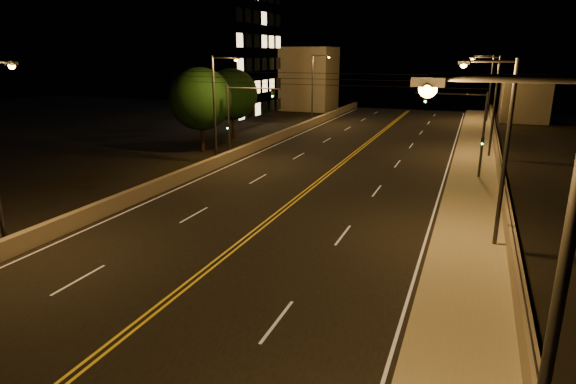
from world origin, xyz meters
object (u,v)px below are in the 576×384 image
(streetlight_2, at_px, (492,100))
(building_tower, at_px, (181,31))
(streetlight_0, at_px, (535,314))
(traffic_signal_right, at_px, (470,126))
(streetlight_3, at_px, (488,84))
(tree_1, at_px, (232,94))
(streetlight_1, at_px, (500,143))
(streetlight_5, at_px, (217,102))
(streetlight_6, at_px, (314,84))
(tree_0, at_px, (201,99))
(traffic_signal_left, at_px, (238,114))

(streetlight_2, distance_m, building_tower, 42.94)
(streetlight_0, height_order, traffic_signal_right, streetlight_0)
(streetlight_3, distance_m, tree_1, 34.56)
(tree_1, bearing_deg, traffic_signal_right, -23.01)
(streetlight_1, relative_size, streetlight_5, 1.00)
(streetlight_1, xyz_separation_m, building_tower, (-40.14, 35.79, 6.90))
(traffic_signal_right, relative_size, tree_1, 0.86)
(traffic_signal_right, height_order, tree_1, tree_1)
(streetlight_6, bearing_deg, streetlight_3, 21.63)
(streetlight_0, height_order, tree_0, streetlight_0)
(streetlight_5, distance_m, tree_0, 5.46)
(streetlight_3, bearing_deg, tree_0, -129.53)
(streetlight_2, xyz_separation_m, tree_1, (-26.43, 2.04, -0.40))
(streetlight_6, xyz_separation_m, building_tower, (-18.71, -2.21, 6.90))
(tree_1, bearing_deg, streetlight_2, -4.42)
(traffic_signal_right, bearing_deg, tree_0, 174.83)
(streetlight_5, xyz_separation_m, tree_1, (-5.00, 12.26, -0.40))
(tree_0, bearing_deg, streetlight_1, -31.94)
(streetlight_0, bearing_deg, streetlight_5, 127.40)
(streetlight_6, relative_size, building_tower, 0.35)
(streetlight_0, relative_size, streetlight_6, 1.00)
(streetlight_1, height_order, streetlight_5, same)
(streetlight_2, bearing_deg, streetlight_5, -154.52)
(streetlight_2, distance_m, tree_1, 26.51)
(traffic_signal_left, relative_size, building_tower, 0.26)
(streetlight_6, distance_m, building_tower, 20.06)
(streetlight_1, xyz_separation_m, traffic_signal_right, (-1.48, 13.63, -1.11))
(streetlight_1, relative_size, building_tower, 0.35)
(streetlight_0, distance_m, traffic_signal_left, 36.02)
(streetlight_6, bearing_deg, streetlight_0, -68.37)
(streetlight_5, relative_size, tree_0, 1.13)
(streetlight_1, bearing_deg, streetlight_3, 90.00)
(streetlight_3, height_order, tree_1, streetlight_3)
(traffic_signal_left, bearing_deg, building_tower, 131.77)
(streetlight_3, bearing_deg, streetlight_6, -158.37)
(streetlight_5, bearing_deg, streetlight_2, 25.48)
(traffic_signal_left, height_order, tree_0, tree_0)
(streetlight_0, distance_m, building_tower, 65.93)
(streetlight_2, height_order, streetlight_5, same)
(streetlight_2, height_order, streetlight_3, same)
(streetlight_1, bearing_deg, tree_1, 137.48)
(streetlight_2, height_order, tree_1, streetlight_2)
(streetlight_1, xyz_separation_m, streetlight_2, (0.00, 22.19, 0.00))
(building_tower, bearing_deg, traffic_signal_left, -48.23)
(building_tower, bearing_deg, streetlight_0, -52.25)
(streetlight_1, distance_m, tree_0, 29.86)
(traffic_signal_left, relative_size, tree_1, 0.86)
(streetlight_2, bearing_deg, traffic_signal_right, -99.80)
(streetlight_0, xyz_separation_m, tree_1, (-26.43, 40.29, -0.40))
(streetlight_0, distance_m, streetlight_1, 16.06)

